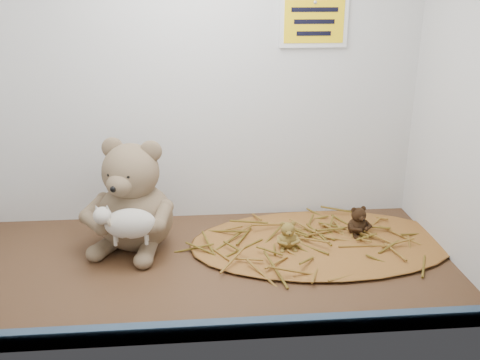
{
  "coord_description": "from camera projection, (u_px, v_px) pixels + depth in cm",
  "views": [
    {
      "loc": [
        -2.15,
        -115.4,
        64.17
      ],
      "look_at": [
        8.14,
        3.48,
        20.45
      ],
      "focal_mm": 40.0,
      "sensor_mm": 36.0,
      "label": 1
    }
  ],
  "objects": [
    {
      "name": "mini_teddy_brown",
      "position": [
        358.0,
        219.0,
        1.42
      ],
      "size": [
        7.87,
        8.13,
        7.97
      ],
      "primitive_type": null,
      "rotation": [
        0.0,
        0.0,
        0.24
      ],
      "color": "black",
      "rests_on": "straw_bed"
    },
    {
      "name": "toy_lamb",
      "position": [
        130.0,
        224.0,
        1.26
      ],
      "size": [
        15.77,
        9.62,
        10.19
      ],
      "primitive_type": null,
      "color": "silver",
      "rests_on": "main_teddy"
    },
    {
      "name": "front_rail",
      "position": [
        212.0,
        330.0,
        1.03
      ],
      "size": [
        119.28,
        2.2,
        3.6
      ],
      "primitive_type": "cube",
      "color": "#334962",
      "rests_on": "shelf_floor"
    },
    {
      "name": "main_teddy",
      "position": [
        134.0,
        195.0,
        1.35
      ],
      "size": [
        30.4,
        31.15,
        28.8
      ],
      "primitive_type": null,
      "rotation": [
        0.0,
        0.0,
        -0.36
      ],
      "color": "#7E694E",
      "rests_on": "shelf_floor"
    },
    {
      "name": "wall_sign",
      "position": [
        314.0,
        21.0,
        1.41
      ],
      "size": [
        16.0,
        1.2,
        11.0
      ],
      "primitive_type": "cube",
      "color": "#E2B60B",
      "rests_on": "back_wall"
    },
    {
      "name": "alcove_shell",
      "position": [
        203.0,
        73.0,
        1.23
      ],
      "size": [
        120.4,
        60.2,
        90.4
      ],
      "color": "#3C2614",
      "rests_on": "ground"
    },
    {
      "name": "straw_bed",
      "position": [
        323.0,
        242.0,
        1.4
      ],
      "size": [
        69.93,
        40.6,
        1.35
      ],
      "primitive_type": "ellipsoid",
      "color": "brown",
      "rests_on": "shelf_floor"
    },
    {
      "name": "mini_teddy_tan",
      "position": [
        288.0,
        234.0,
        1.35
      ],
      "size": [
        5.9,
        6.23,
        7.29
      ],
      "primitive_type": null,
      "rotation": [
        0.0,
        0.0,
        -0.0
      ],
      "color": "olive",
      "rests_on": "straw_bed"
    }
  ]
}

